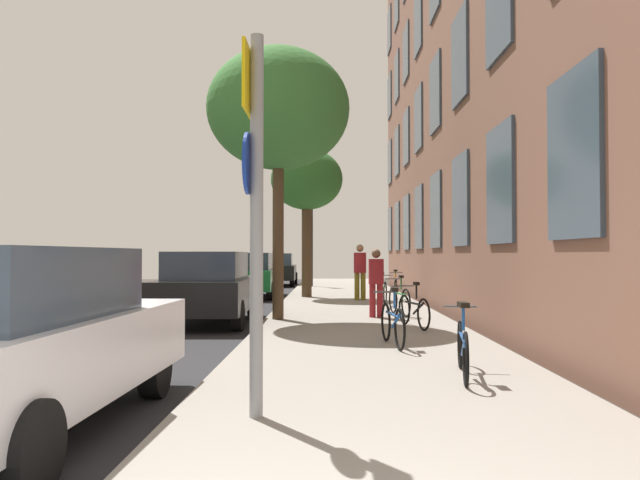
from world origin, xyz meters
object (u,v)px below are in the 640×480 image
(car_2, at_px, (251,275))
(bicycle_5, at_px, (396,288))
(bicycle_1, at_px, (393,323))
(bicycle_3, at_px, (399,300))
(traffic_light, at_px, (309,231))
(bicycle_0, at_px, (463,347))
(tree_far, at_px, (307,181))
(bicycle_4, at_px, (383,293))
(pedestrian_1, at_px, (360,268))
(sign_post, at_px, (254,194))
(car_3, at_px, (277,269))
(tree_near, at_px, (278,110))
(pedestrian_0, at_px, (376,278))
(car_1, at_px, (208,287))
(bicycle_2, at_px, (414,310))
(car_0, at_px, (15,339))

(car_2, bearing_deg, bicycle_5, -27.87)
(bicycle_1, height_order, bicycle_3, bicycle_3)
(traffic_light, height_order, bicycle_0, traffic_light)
(tree_far, xyz_separation_m, bicycle_4, (2.27, -3.87, -3.60))
(tree_far, relative_size, pedestrian_1, 2.88)
(sign_post, relative_size, car_3, 0.86)
(sign_post, distance_m, bicycle_4, 11.71)
(car_2, bearing_deg, traffic_light, 71.25)
(tree_near, bearing_deg, pedestrian_0, 10.59)
(car_2, bearing_deg, car_3, 88.53)
(sign_post, distance_m, bicycle_5, 14.17)
(traffic_light, distance_m, car_1, 14.24)
(pedestrian_1, bearing_deg, car_3, 108.24)
(tree_near, relative_size, bicycle_5, 3.75)
(bicycle_3, xyz_separation_m, car_3, (-4.29, 15.76, 0.35))
(bicycle_0, bearing_deg, pedestrian_0, 94.17)
(sign_post, xyz_separation_m, bicycle_2, (2.36, 6.59, -1.64))
(sign_post, relative_size, car_0, 0.79)
(bicycle_3, bearing_deg, tree_near, -162.91)
(sign_post, relative_size, bicycle_1, 2.07)
(tree_near, xyz_separation_m, car_0, (-1.55, -8.38, -4.00))
(tree_near, relative_size, bicycle_0, 3.62)
(bicycle_2, xyz_separation_m, pedestrian_1, (-0.69, 7.24, 0.66))
(car_3, bearing_deg, bicycle_1, -80.03)
(tree_near, bearing_deg, car_2, 101.42)
(pedestrian_1, height_order, car_1, pedestrian_1)
(car_0, bearing_deg, traffic_light, 85.39)
(bicycle_4, distance_m, car_0, 12.39)
(car_3, bearing_deg, car_2, -91.47)
(bicycle_0, relative_size, bicycle_1, 1.02)
(car_1, bearing_deg, bicycle_4, 38.15)
(bicycle_5, height_order, pedestrian_1, pedestrian_1)
(sign_post, height_order, traffic_light, traffic_light)
(traffic_light, distance_m, bicycle_4, 11.17)
(traffic_light, relative_size, bicycle_0, 2.20)
(sign_post, distance_m, car_3, 24.86)
(bicycle_1, bearing_deg, traffic_light, 96.06)
(traffic_light, relative_size, tree_far, 0.73)
(tree_near, height_order, pedestrian_0, tree_near)
(tree_far, height_order, bicycle_4, tree_far)
(tree_near, height_order, bicycle_5, tree_near)
(sign_post, bearing_deg, car_0, -172.71)
(car_1, xyz_separation_m, car_3, (0.11, 16.67, -0.00))
(tree_far, bearing_deg, bicycle_0, -80.11)
(bicycle_0, relative_size, pedestrian_1, 0.95)
(bicycle_2, distance_m, pedestrian_1, 7.30)
(bicycle_1, bearing_deg, tree_far, 99.09)
(bicycle_2, xyz_separation_m, car_3, (-4.29, 18.16, 0.37))
(bicycle_3, bearing_deg, bicycle_1, -97.97)
(bicycle_0, relative_size, car_1, 0.42)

